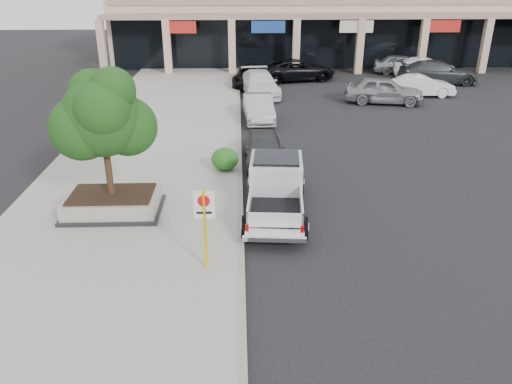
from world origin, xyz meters
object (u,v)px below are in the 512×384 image
at_px(lot_car_c, 438,72).
at_px(lot_car_d, 297,70).
at_px(curb_car_b, 259,108).
at_px(curb_car_c, 260,84).
at_px(planter, 113,203).
at_px(pickup_truck, 276,190).
at_px(lot_car_e, 402,64).
at_px(lot_car_f, 426,69).
at_px(no_parking_sign, 205,219).
at_px(planter_tree, 107,116).
at_px(lot_car_b, 421,86).
at_px(lot_car_a, 384,90).
at_px(curb_car_d, 252,75).
at_px(curb_car_a, 264,149).

relative_size(lot_car_c, lot_car_d, 1.00).
bearing_deg(curb_car_b, curb_car_c, 84.32).
bearing_deg(planter, pickup_truck, 0.05).
distance_m(lot_car_e, lot_car_f, 2.33).
bearing_deg(lot_car_e, no_parking_sign, 165.32).
bearing_deg(planter_tree, lot_car_c, 47.83).
bearing_deg(lot_car_c, lot_car_d, 83.68).
bearing_deg(no_parking_sign, pickup_truck, 58.93).
height_order(lot_car_b, lot_car_c, lot_car_c).
height_order(pickup_truck, lot_car_f, pickup_truck).
xyz_separation_m(lot_car_a, lot_car_e, (3.99, 9.33, -0.06)).
relative_size(planter_tree, lot_car_d, 0.71).
height_order(curb_car_b, curb_car_d, curb_car_d).
height_order(curb_car_b, lot_car_c, lot_car_c).
xyz_separation_m(pickup_truck, lot_car_d, (3.21, 22.18, -0.07)).
bearing_deg(lot_car_d, lot_car_a, -159.57).
relative_size(lot_car_c, lot_car_e, 1.28).
height_order(curb_car_b, lot_car_d, lot_car_d).
relative_size(planter, lot_car_b, 0.77).
height_order(no_parking_sign, lot_car_f, no_parking_sign).
distance_m(planter_tree, curb_car_a, 7.42).
relative_size(pickup_truck, curb_car_b, 1.28).
bearing_deg(planter, lot_car_f, 50.55).
relative_size(curb_car_b, lot_car_f, 0.92).
xyz_separation_m(curb_car_b, lot_car_d, (3.32, 10.73, 0.09)).
bearing_deg(pickup_truck, curb_car_b, 95.34).
bearing_deg(lot_car_f, lot_car_b, 171.99).
xyz_separation_m(curb_car_c, lot_car_b, (10.53, -0.68, -0.08)).
xyz_separation_m(curb_car_a, curb_car_d, (-0.07, 15.83, 0.03)).
xyz_separation_m(curb_car_d, lot_car_f, (13.20, 1.85, 0.05)).
relative_size(curb_car_b, lot_car_c, 0.75).
bearing_deg(curb_car_c, lot_car_f, 14.27).
xyz_separation_m(curb_car_c, lot_car_f, (12.77, 4.89, -0.00)).
height_order(planter, pickup_truck, pickup_truck).
xyz_separation_m(curb_car_a, lot_car_c, (13.40, 15.94, 0.13)).
bearing_deg(pickup_truck, planter, -175.14).
bearing_deg(lot_car_b, planter, 135.88).
height_order(planter_tree, curb_car_a, planter_tree).
bearing_deg(curb_car_a, planter_tree, -139.37).
bearing_deg(lot_car_d, curb_car_a, 156.88).
bearing_deg(pickup_truck, lot_car_b, 62.27).
xyz_separation_m(curb_car_c, lot_car_d, (3.01, 4.67, 0.02)).
relative_size(curb_car_c, lot_car_c, 0.93).
xyz_separation_m(no_parking_sign, lot_car_b, (12.88, 20.38, -0.95)).
height_order(curb_car_c, curb_car_d, curb_car_c).
bearing_deg(lot_car_a, lot_car_c, -32.50).
bearing_deg(curb_car_a, lot_car_e, 58.02).
relative_size(lot_car_b, lot_car_d, 0.74).
bearing_deg(lot_car_a, lot_car_d, 44.54).
relative_size(planter_tree, curb_car_c, 0.76).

